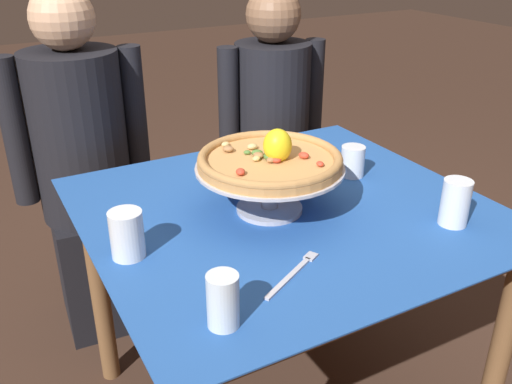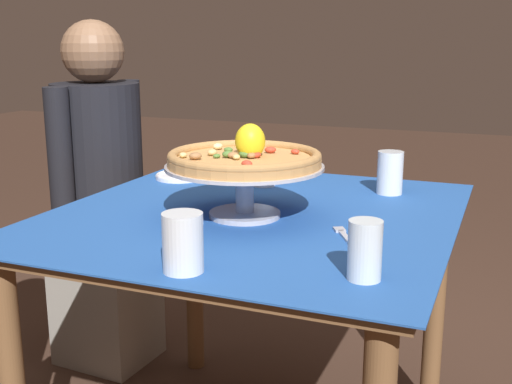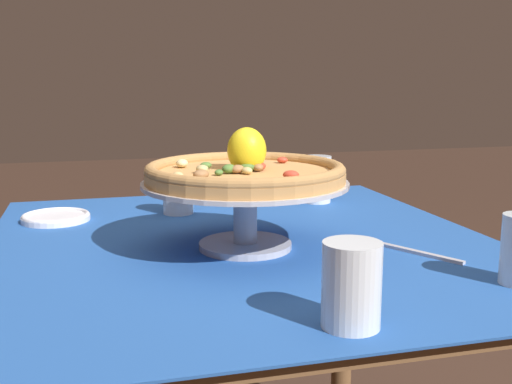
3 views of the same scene
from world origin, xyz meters
The scene contains 10 objects.
dining_table centered at (0.00, 0.00, 0.63)m, with size 1.06×1.00×0.74m.
pizza_stand centered at (-0.05, 0.01, 0.84)m, with size 0.39×0.39×0.13m.
pizza centered at (-0.05, 0.01, 0.89)m, with size 0.38×0.38×0.10m.
water_glass_front_left centered at (-0.36, -0.36, 0.79)m, with size 0.06×0.06×0.11m.
water_glass_side_left centered at (-0.45, -0.03, 0.80)m, with size 0.08×0.08×0.11m.
water_glass_side_right centered at (0.29, 0.09, 0.78)m, with size 0.07×0.07×0.09m.
water_glass_front_right centered at (0.33, -0.28, 0.80)m, with size 0.07×0.07×0.12m.
side_plate centered at (0.28, 0.37, 0.75)m, with size 0.15×0.15×0.02m.
dinner_fork centered at (-0.15, -0.28, 0.75)m, with size 0.19×0.12×0.01m.
diner_right centered at (0.39, 0.75, 0.58)m, with size 0.46×0.34×1.24m.
Camera 2 is at (-1.48, -0.60, 1.18)m, focal length 45.27 mm.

